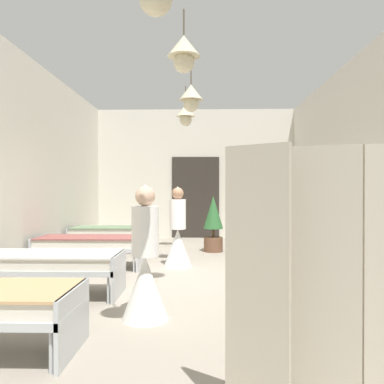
{
  "coord_description": "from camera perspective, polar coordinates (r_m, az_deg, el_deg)",
  "views": [
    {
      "loc": [
        0.17,
        -6.27,
        1.43
      ],
      "look_at": [
        0.0,
        0.99,
        1.39
      ],
      "focal_mm": 37.3,
      "sensor_mm": 36.0,
      "label": 1
    }
  ],
  "objects": [
    {
      "name": "ground_plane",
      "position": [
        6.44,
        -0.21,
        -12.94
      ],
      "size": [
        6.44,
        11.82,
        0.1
      ],
      "primitive_type": "cube",
      "color": "#9E9384"
    },
    {
      "name": "room_shell",
      "position": [
        7.55,
        0.04,
        4.09
      ],
      "size": [
        6.24,
        11.42,
        3.82
      ],
      "color": "silver",
      "rests_on": "ground"
    },
    {
      "name": "bed_left_row_1",
      "position": [
        5.78,
        -19.61,
        -9.56
      ],
      "size": [
        1.9,
        0.84,
        0.57
      ],
      "color": "#B7BCC1",
      "rests_on": "ground"
    },
    {
      "name": "bed_right_row_1",
      "position": [
        5.67,
        19.04,
        -9.75
      ],
      "size": [
        1.9,
        0.84,
        0.57
      ],
      "color": "#B7BCC1",
      "rests_on": "ground"
    },
    {
      "name": "bed_left_row_2",
      "position": [
        7.57,
        -14.42,
        -7.2
      ],
      "size": [
        1.9,
        0.84,
        0.57
      ],
      "color": "#B7BCC1",
      "rests_on": "ground"
    },
    {
      "name": "bed_right_row_2",
      "position": [
        7.48,
        14.57,
        -7.28
      ],
      "size": [
        1.9,
        0.84,
        0.57
      ],
      "color": "#B7BCC1",
      "rests_on": "ground"
    },
    {
      "name": "bed_left_row_3",
      "position": [
        9.4,
        -11.25,
        -5.72
      ],
      "size": [
        1.9,
        0.84,
        0.57
      ],
      "color": "#B7BCC1",
      "rests_on": "ground"
    },
    {
      "name": "bed_right_row_3",
      "position": [
        9.33,
        11.89,
        -5.76
      ],
      "size": [
        1.9,
        0.84,
        0.57
      ],
      "color": "#B7BCC1",
      "rests_on": "ground"
    },
    {
      "name": "nurse_near_aisle",
      "position": [
        7.42,
        -2.05,
        -6.63
      ],
      "size": [
        0.52,
        0.52,
        1.49
      ],
      "rotation": [
        0.0,
        0.0,
        3.0
      ],
      "color": "white",
      "rests_on": "ground"
    },
    {
      "name": "nurse_mid_aisle",
      "position": [
        4.49,
        -6.7,
        -11.24
      ],
      "size": [
        0.52,
        0.52,
        1.49
      ],
      "rotation": [
        0.0,
        0.0,
        5.81
      ],
      "color": "white",
      "rests_on": "ground"
    },
    {
      "name": "potted_plant",
      "position": [
        9.22,
        3.06,
        -4.24
      ],
      "size": [
        0.45,
        0.45,
        1.29
      ],
      "color": "brown",
      "rests_on": "ground"
    },
    {
      "name": "privacy_screen",
      "position": [
        2.57,
        18.72,
        -12.76
      ],
      "size": [
        1.23,
        0.27,
        1.7
      ],
      "rotation": [
        0.0,
        0.0,
        -0.32
      ],
      "color": "#BCB29E",
      "rests_on": "ground"
    }
  ]
}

